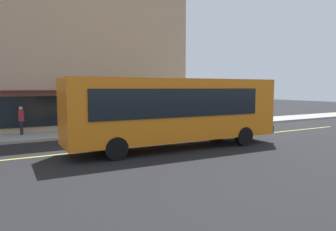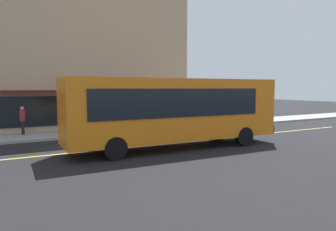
# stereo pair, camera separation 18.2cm
# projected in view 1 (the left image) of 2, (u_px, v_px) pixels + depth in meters

# --- Properties ---
(ground) EXTENTS (120.00, 120.00, 0.00)m
(ground) POSITION_uv_depth(u_px,v_px,m) (111.00, 149.00, 15.35)
(ground) COLOR black
(sidewalk) EXTENTS (80.00, 3.19, 0.15)m
(sidewalk) POSITION_uv_depth(u_px,v_px,m) (82.00, 133.00, 20.20)
(sidewalk) COLOR #9E9B93
(sidewalk) RESTS_ON ground
(lane_centre_stripe) EXTENTS (36.00, 0.16, 0.01)m
(lane_centre_stripe) POSITION_uv_depth(u_px,v_px,m) (111.00, 149.00, 15.35)
(lane_centre_stripe) COLOR #D8D14C
(lane_centre_stripe) RESTS_ON ground
(storefront_building) EXTENTS (23.54, 11.04, 15.41)m
(storefront_building) POSITION_uv_depth(u_px,v_px,m) (24.00, 28.00, 24.09)
(storefront_building) COLOR tan
(storefront_building) RESTS_ON ground
(bus) EXTENTS (11.20, 2.86, 3.50)m
(bus) POSITION_uv_depth(u_px,v_px,m) (176.00, 109.00, 15.50)
(bus) COLOR orange
(bus) RESTS_ON ground
(traffic_light) EXTENTS (0.30, 0.52, 3.20)m
(traffic_light) POSITION_uv_depth(u_px,v_px,m) (201.00, 95.00, 23.61)
(traffic_light) COLOR #2D2D33
(traffic_light) RESTS_ON sidewalk
(car_maroon) EXTENTS (4.31, 1.88, 1.52)m
(car_maroon) POSITION_uv_depth(u_px,v_px,m) (156.00, 124.00, 19.64)
(car_maroon) COLOR maroon
(car_maroon) RESTS_ON ground
(pedestrian_near_storefront) EXTENTS (0.34, 0.34, 1.72)m
(pedestrian_near_storefront) POSITION_uv_depth(u_px,v_px,m) (82.00, 117.00, 19.52)
(pedestrian_near_storefront) COLOR black
(pedestrian_near_storefront) RESTS_ON sidewalk
(pedestrian_at_corner) EXTENTS (0.34, 0.34, 1.75)m
(pedestrian_at_corner) POSITION_uv_depth(u_px,v_px,m) (21.00, 118.00, 19.00)
(pedestrian_at_corner) COLOR black
(pedestrian_at_corner) RESTS_ON sidewalk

